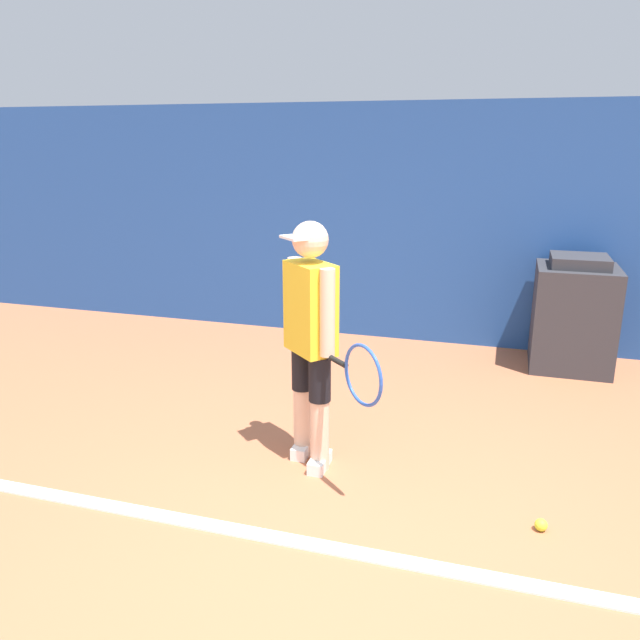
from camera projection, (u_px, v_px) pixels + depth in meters
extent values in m
plane|color=#B76642|center=(332.00, 574.00, 3.02)|extent=(24.00, 24.00, 0.00)
cube|color=#234C99|center=(437.00, 226.00, 6.21)|extent=(24.00, 0.10, 2.38)
cube|color=white|center=(342.00, 550.00, 3.18)|extent=(21.60, 0.10, 0.01)
cylinder|color=beige|center=(303.00, 421.00, 4.11)|extent=(0.12, 0.12, 0.47)
cylinder|color=black|center=(302.00, 368.00, 4.01)|extent=(0.14, 0.14, 0.29)
cube|color=white|center=(303.00, 448.00, 4.17)|extent=(0.10, 0.24, 0.08)
cylinder|color=beige|center=(320.00, 435.00, 3.93)|extent=(0.12, 0.12, 0.47)
cylinder|color=black|center=(320.00, 379.00, 3.82)|extent=(0.14, 0.14, 0.29)
cube|color=white|center=(320.00, 462.00, 3.98)|extent=(0.10, 0.24, 0.08)
cube|color=yellow|center=(311.00, 308.00, 3.80)|extent=(0.39, 0.38, 0.56)
sphere|color=beige|center=(310.00, 240.00, 3.68)|extent=(0.22, 0.22, 0.22)
cube|color=white|center=(295.00, 237.00, 3.63)|extent=(0.21, 0.21, 0.02)
cylinder|color=beige|center=(295.00, 299.00, 3.96)|extent=(0.09, 0.09, 0.53)
cylinder|color=beige|center=(327.00, 313.00, 3.63)|extent=(0.09, 0.09, 0.53)
cylinder|color=black|center=(336.00, 361.00, 3.62)|extent=(0.17, 0.16, 0.03)
torus|color=#2851B2|center=(363.00, 375.00, 3.40)|extent=(0.28, 0.25, 0.36)
sphere|color=#D1E533|center=(541.00, 525.00, 3.35)|extent=(0.07, 0.07, 0.07)
cube|color=#333338|center=(573.00, 318.00, 5.64)|extent=(0.70, 0.67, 0.94)
cube|color=#333338|center=(580.00, 261.00, 5.50)|extent=(0.49, 0.47, 0.10)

